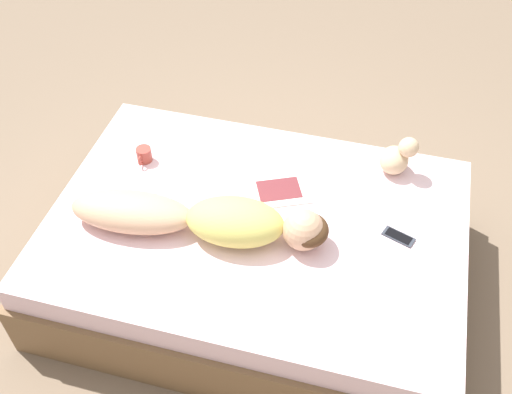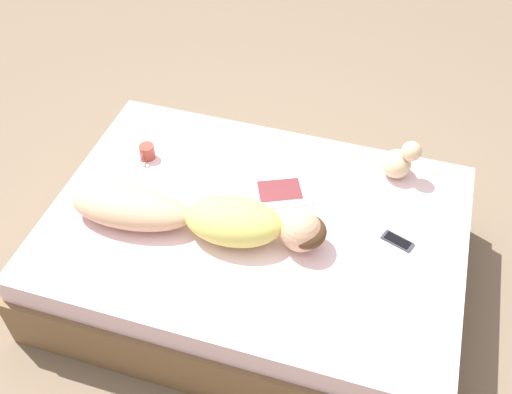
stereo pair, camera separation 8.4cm
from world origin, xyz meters
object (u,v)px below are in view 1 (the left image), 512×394
(coffee_mug, at_px, (144,155))
(open_magazine, at_px, (275,175))
(person, at_px, (207,219))
(cell_phone, at_px, (398,237))

(coffee_mug, bearing_deg, open_magazine, 95.39)
(person, bearing_deg, open_magazine, 148.96)
(person, height_order, cell_phone, person)
(coffee_mug, height_order, cell_phone, coffee_mug)
(open_magazine, relative_size, cell_phone, 3.39)
(coffee_mug, xyz_separation_m, cell_phone, (0.20, 1.44, -0.04))
(person, distance_m, open_magazine, 0.54)
(person, relative_size, coffee_mug, 10.87)
(open_magazine, height_order, coffee_mug, coffee_mug)
(person, distance_m, coffee_mug, 0.66)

